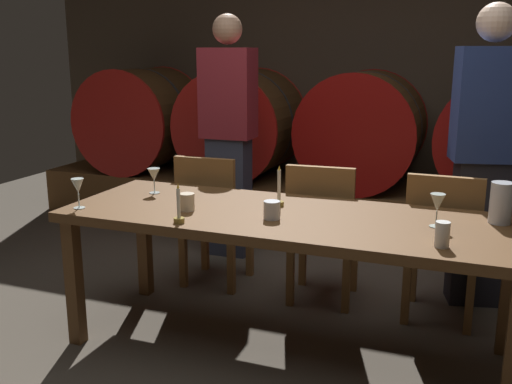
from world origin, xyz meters
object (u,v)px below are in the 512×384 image
Objects in this scene: wine_barrel_far_left at (142,119)px; candle_left at (179,212)px; chair_left at (212,214)px; cup_left at (187,202)px; cup_center at (271,210)px; cup_right at (442,234)px; wine_glass_center at (154,175)px; guest_left at (229,135)px; pitcher at (501,203)px; wine_barrel_right at (502,136)px; dining_table at (288,228)px; candle_right at (279,195)px; wine_barrel_center at (363,130)px; chair_right at (443,241)px; wine_glass_right at (437,203)px; wine_glass_left at (78,187)px; wine_barrel_left at (242,124)px; guest_right at (484,155)px; chair_center at (322,227)px.

wine_barrel_far_left is 3.06m from candle_left.
cup_left is (0.22, -0.75, 0.29)m from chair_left.
cup_right is (0.80, -0.14, 0.01)m from cup_center.
cup_left is at bearing -37.18° from wine_glass_center.
guest_left is 19.97× the size of cup_center.
guest_left is 2.13m from pitcher.
cup_left is (-1.52, -2.30, -0.10)m from wine_barrel_right.
dining_table is 0.21m from candle_right.
cup_right is at bearing -39.64° from wine_barrel_far_left.
wine_barrel_far_left reaches higher than cup_center.
wine_glass_center is (-0.80, -2.04, -0.04)m from wine_barrel_center.
chair_right is (0.72, 0.60, -0.17)m from dining_table.
cup_left is 1.26m from cup_right.
wine_glass_left is at bearing -169.54° from wine_glass_right.
wine_barrel_left reaches higher than candle_left.
wine_barrel_far_left is at bearing 123.17° from wine_glass_center.
cup_left is at bearing 16.68° from wine_glass_left.
wine_barrel_center is 1.53m from guest_right.
wine_barrel_right is 6.16× the size of wine_glass_right.
wine_glass_right is 1.77× the size of cup_left.
wine_barrel_far_left is at bearing 180.00° from wine_barrel_right.
candle_right reaches higher than cup_left.
wine_glass_left is (-0.99, -2.47, -0.03)m from wine_barrel_center.
chair_center is (-1.00, -1.57, -0.39)m from wine_barrel_right.
pitcher is at bearing 164.92° from chair_left.
wine_barrel_center is at bearing 91.39° from dining_table.
guest_left reaches higher than wine_barrel_left.
wine_glass_right is (1.85, -2.14, -0.04)m from wine_barrel_left.
guest_right is at bearing 40.73° from candle_right.
cup_left is 1.00× the size of cup_center.
candle_left is (1.75, -2.51, -0.10)m from wine_barrel_far_left.
wine_barrel_far_left is 8.91× the size of cup_right.
cup_left is at bearing -178.62° from cup_center.
wine_glass_left is (-1.76, -0.88, 0.35)m from chair_right.
cup_center is (0.82, -1.36, -0.14)m from guest_left.
dining_table is at bearing -9.52° from wine_glass_center.
wine_barrel_far_left is 6.16× the size of wine_glass_right.
wine_glass_center is at bearing 170.48° from dining_table.
wine_barrel_right is 2.53m from cup_center.
candle_left reaches higher than dining_table.
cup_right is (1.47, -0.88, 0.30)m from chair_left.
guest_left is at bearing -73.63° from wine_barrel_left.
wine_glass_center is at bearing -111.31° from wine_barrel_center.
chair_right is at bearing 16.28° from wine_glass_center.
guest_right is 1.31m from candle_right.
wine_glass_left is at bearing 82.12° from guest_left.
cup_left is (-0.52, -0.74, 0.29)m from chair_center.
dining_table is at bearing 13.51° from cup_left.
wine_glass_left is at bearing -114.67° from wine_glass_center.
dining_table is at bearing -54.14° from candle_right.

